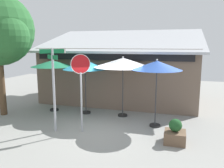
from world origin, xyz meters
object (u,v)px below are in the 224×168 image
street_sign_post (54,81)px  patio_umbrella_royal_blue_far_right (157,66)px  patio_umbrella_teal_center (85,65)px  patio_umbrella_ivory_right (123,63)px  sidewalk_planter (175,134)px  patio_umbrella_forest_green_left (52,64)px  stop_sign (81,79)px

street_sign_post → patio_umbrella_royal_blue_far_right: (3.67, 1.62, 0.53)m
street_sign_post → patio_umbrella_teal_center: bearing=84.8°
patio_umbrella_ivory_right → patio_umbrella_teal_center: bearing=-177.3°
patio_umbrella_royal_blue_far_right → sidewalk_planter: patio_umbrella_royal_blue_far_right is taller
patio_umbrella_forest_green_left → patio_umbrella_royal_blue_far_right: 5.27m
patio_umbrella_royal_blue_far_right → sidewalk_planter: 2.72m
stop_sign → patio_umbrella_royal_blue_far_right: 3.02m
patio_umbrella_royal_blue_far_right → sidewalk_planter: bearing=-60.0°
patio_umbrella_forest_green_left → sidewalk_planter: patio_umbrella_forest_green_left is taller
patio_umbrella_teal_center → sidewalk_planter: bearing=-28.3°
street_sign_post → sidewalk_planter: (4.50, 0.19, -1.64)m
patio_umbrella_teal_center → sidewalk_planter: size_ratio=3.14×
patio_umbrella_forest_green_left → sidewalk_planter: bearing=-20.6°
street_sign_post → patio_umbrella_teal_center: (0.23, 2.49, 0.41)m
street_sign_post → patio_umbrella_teal_center: 2.53m
patio_umbrella_ivory_right → patio_umbrella_royal_blue_far_right: size_ratio=1.01×
patio_umbrella_royal_blue_far_right → sidewalk_planter: size_ratio=3.26×
patio_umbrella_teal_center → sidewalk_planter: patio_umbrella_teal_center is taller
patio_umbrella_teal_center → patio_umbrella_forest_green_left: bearing=-179.1°
patio_umbrella_ivory_right → sidewalk_planter: (2.44, -2.38, -2.19)m
patio_umbrella_forest_green_left → patio_umbrella_ivory_right: (3.58, 0.11, 0.14)m
patio_umbrella_ivory_right → patio_umbrella_royal_blue_far_right: bearing=-30.6°
stop_sign → patio_umbrella_forest_green_left: (-2.54, 2.22, 0.32)m
stop_sign → patio_umbrella_teal_center: size_ratio=1.12×
patio_umbrella_royal_blue_far_right → sidewalk_planter: (0.82, -1.43, -2.16)m
stop_sign → patio_umbrella_teal_center: stop_sign is taller
patio_umbrella_forest_green_left → patio_umbrella_ivory_right: bearing=1.8°
stop_sign → patio_umbrella_forest_green_left: stop_sign is taller
stop_sign → patio_umbrella_royal_blue_far_right: (2.66, 1.38, 0.43)m
sidewalk_planter → patio_umbrella_royal_blue_far_right: bearing=120.0°
patio_umbrella_ivory_right → patio_umbrella_royal_blue_far_right: 1.88m
patio_umbrella_ivory_right → patio_umbrella_forest_green_left: bearing=-178.2°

